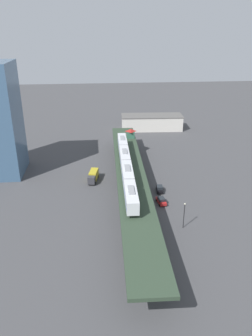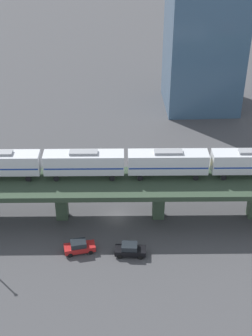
{
  "view_description": "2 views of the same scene",
  "coord_description": "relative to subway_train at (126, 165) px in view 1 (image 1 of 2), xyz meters",
  "views": [
    {
      "loc": [
        -9.59,
        -84.14,
        46.12
      ],
      "look_at": [
        -1.35,
        1.52,
        8.19
      ],
      "focal_mm": 35.0,
      "sensor_mm": 36.0,
      "label": 1
    },
    {
      "loc": [
        58.5,
        -1.12,
        45.63
      ],
      "look_at": [
        -1.35,
        1.52,
        8.19
      ],
      "focal_mm": 50.0,
      "sensor_mm": 36.0,
      "label": 2
    }
  ],
  "objects": [
    {
      "name": "subway_train",
      "position": [
        0.0,
        0.0,
        0.0
      ],
      "size": [
        4.45,
        49.86,
        4.45
      ],
      "color": "silver",
      "rests_on": "elevated_viaduct"
    },
    {
      "name": "street_lamp",
      "position": [
        12.31,
        -19.25,
        -5.13
      ],
      "size": [
        0.44,
        0.44,
        6.94
      ],
      "color": "black",
      "rests_on": "ground"
    },
    {
      "name": "signal_hut",
      "position": [
        4.84,
        31.75,
        -0.74
      ],
      "size": [
        3.32,
        3.32,
        3.4
      ],
      "color": "#33604C",
      "rests_on": "elevated_viaduct"
    },
    {
      "name": "delivery_truck",
      "position": [
        -9.63,
        9.25,
        -7.47
      ],
      "size": [
        3.59,
        7.5,
        3.2
      ],
      "color": "#333338",
      "rests_on": "ground"
    },
    {
      "name": "street_car_red",
      "position": [
        9.2,
        -7.06,
        -8.29
      ],
      "size": [
        2.49,
        4.63,
        1.89
      ],
      "color": "#AD1E1E",
      "rests_on": "ground"
    },
    {
      "name": "elevated_viaduct",
      "position": [
        1.35,
        -1.68,
        -3.46
      ],
      "size": [
        11.39,
        92.22,
        6.69
      ],
      "color": "#2C3D2C",
      "rests_on": "ground"
    },
    {
      "name": "street_car_black",
      "position": [
        10.15,
        0.14,
        -8.29
      ],
      "size": [
        2.27,
        4.55,
        1.89
      ],
      "color": "black",
      "rests_on": "ground"
    },
    {
      "name": "warehouse_building",
      "position": [
        18.36,
        63.31,
        -5.82
      ],
      "size": [
        29.04,
        11.65,
        6.8
      ],
      "color": "beige",
      "rests_on": "ground"
    },
    {
      "name": "ground_plane",
      "position": [
        1.35,
        -1.52,
        -9.23
      ],
      "size": [
        400.0,
        400.0,
        0.0
      ],
      "primitive_type": "plane",
      "color": "#424244"
    }
  ]
}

